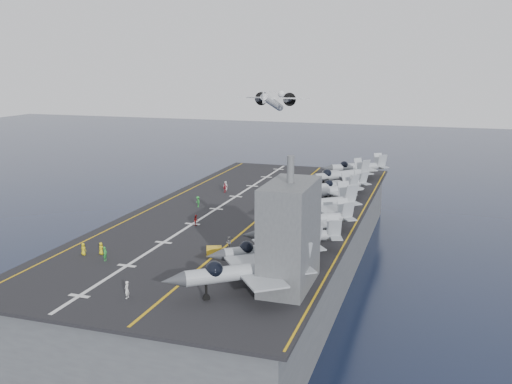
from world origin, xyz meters
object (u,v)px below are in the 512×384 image
(fighter_jet_0, at_px, (247,270))
(transport_plane, at_px, (272,102))
(island_superstructure, at_px, (290,222))
(tow_cart_a, at_px, (214,251))

(fighter_jet_0, height_order, transport_plane, transport_plane)
(transport_plane, bearing_deg, fighter_jet_0, -75.28)
(island_superstructure, xyz_separation_m, transport_plane, (-27.35, 85.98, 7.28))
(island_superstructure, relative_size, transport_plane, 0.73)
(island_superstructure, height_order, transport_plane, transport_plane)
(tow_cart_a, bearing_deg, transport_plane, 100.96)
(fighter_jet_0, relative_size, transport_plane, 0.96)
(fighter_jet_0, bearing_deg, tow_cart_a, 127.16)
(island_superstructure, bearing_deg, fighter_jet_0, -133.38)
(island_superstructure, xyz_separation_m, tow_cart_a, (-12.06, 7.05, -6.90))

